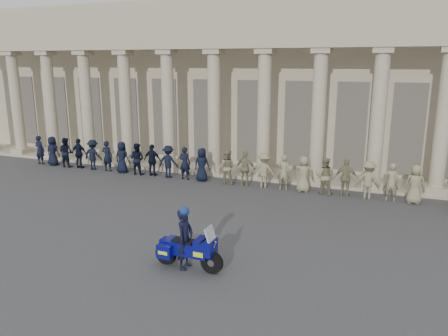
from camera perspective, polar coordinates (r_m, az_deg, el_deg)
ground at (r=15.29m, az=-8.32°, el=-8.28°), size 90.00×90.00×0.00m
building at (r=27.97m, az=6.61°, el=11.24°), size 40.00×12.50×9.00m
officer_rank at (r=21.30m, az=-3.32°, el=0.47°), size 20.33×0.62×1.64m
motorcycle at (r=12.46m, az=-4.61°, el=-10.53°), size 2.10×0.86×1.35m
rider at (r=12.38m, az=-5.12°, el=-9.07°), size 0.44×0.65×1.83m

